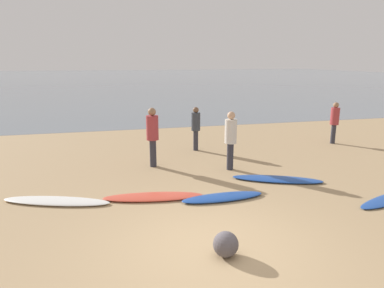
% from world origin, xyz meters
% --- Properties ---
extents(ground_plane, '(120.00, 120.00, 0.20)m').
position_xyz_m(ground_plane, '(0.00, 10.00, -0.10)').
color(ground_plane, tan).
rests_on(ground_plane, ground).
extents(ocean_water, '(140.00, 100.00, 0.01)m').
position_xyz_m(ocean_water, '(0.00, 61.08, 0.00)').
color(ocean_water, slate).
rests_on(ocean_water, ground).
extents(surfboard_0, '(2.57, 1.34, 0.09)m').
position_xyz_m(surfboard_0, '(-2.87, 2.78, 0.04)').
color(surfboard_0, white).
rests_on(surfboard_0, ground).
extents(surfboard_1, '(2.43, 0.91, 0.09)m').
position_xyz_m(surfboard_1, '(-0.66, 2.49, 0.04)').
color(surfboard_1, '#D84C38').
rests_on(surfboard_1, ground).
extents(surfboard_2, '(2.02, 0.58, 0.10)m').
position_xyz_m(surfboard_2, '(0.93, 2.06, 0.05)').
color(surfboard_2, '#1E479E').
rests_on(surfboard_2, ground).
extents(surfboard_3, '(2.45, 1.50, 0.09)m').
position_xyz_m(surfboard_3, '(2.79, 2.93, 0.04)').
color(surfboard_3, '#1E479E').
rests_on(surfboard_3, ground).
extents(person_0, '(0.37, 0.37, 1.82)m').
position_xyz_m(person_0, '(-0.31, 5.05, 1.07)').
color(person_0, '#2D2D38').
rests_on(person_0, ground).
extents(person_1, '(0.32, 0.32, 1.58)m').
position_xyz_m(person_1, '(1.46, 6.66, 0.93)').
color(person_1, '#2D2D38').
rests_on(person_1, ground).
extents(person_2, '(0.33, 0.33, 1.62)m').
position_xyz_m(person_2, '(6.96, 6.40, 0.96)').
color(person_2, '#2D2D38').
rests_on(person_2, ground).
extents(person_3, '(0.35, 0.35, 1.75)m').
position_xyz_m(person_3, '(1.88, 4.19, 1.03)').
color(person_3, '#2D2D38').
rests_on(person_3, ground).
extents(beach_rock_near, '(0.43, 0.43, 0.43)m').
position_xyz_m(beach_rock_near, '(0.17, -0.29, 0.22)').
color(beach_rock_near, '#524C51').
rests_on(beach_rock_near, ground).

